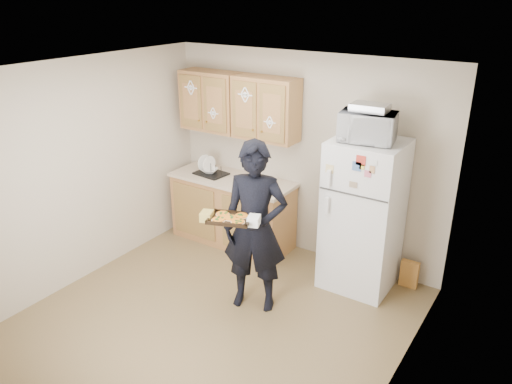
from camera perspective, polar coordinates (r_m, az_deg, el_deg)
floor at (r=5.32m, az=-4.51°, el=-14.15°), size 3.60×3.60×0.00m
ceiling at (r=4.33m, az=-5.53°, el=13.50°), size 3.60×3.60×0.00m
wall_back at (r=6.11m, az=5.46°, el=4.01°), size 3.60×0.04×2.50m
wall_front at (r=3.63m, az=-23.02°, el=-11.38°), size 3.60×0.04×2.50m
wall_left at (r=5.90m, az=-18.91°, el=2.22°), size 0.04×3.60×2.50m
wall_right at (r=3.95m, az=16.32°, el=-7.55°), size 0.04×3.60×2.50m
refrigerator at (r=5.58m, az=12.14°, el=-2.65°), size 0.75×0.70×1.70m
base_cabinet at (r=6.57m, az=-2.68°, el=-2.24°), size 1.60×0.60×0.86m
countertop at (r=6.40m, az=-2.75°, el=1.43°), size 1.64×0.64×0.04m
upper_cab_left at (r=6.47m, az=-5.12°, el=10.33°), size 0.80×0.33×0.75m
upper_cab_right at (r=6.00m, az=1.14°, el=9.49°), size 0.80×0.33×0.75m
cereal_box at (r=5.97m, az=17.11°, el=-8.94°), size 0.20×0.07×0.32m
person at (r=5.06m, az=-0.10°, el=-4.12°), size 0.77×0.64×1.81m
baking_tray at (r=4.82m, az=-2.98°, el=-3.13°), size 0.49×0.42×0.04m
pizza_front_left at (r=4.78m, az=-4.31°, el=-3.18°), size 0.14×0.14×0.02m
pizza_front_right at (r=4.73m, az=-2.09°, el=-3.41°), size 0.14×0.14×0.02m
pizza_back_left at (r=4.90m, az=-3.85°, el=-2.51°), size 0.14×0.14×0.02m
pizza_back_right at (r=4.85m, az=-1.68°, el=-2.73°), size 0.14×0.14×0.02m
pizza_center at (r=4.82m, az=-2.98°, el=-2.95°), size 0.14×0.14×0.02m
microwave at (r=5.20m, az=12.62°, el=7.27°), size 0.61×0.47×0.31m
foil_pan at (r=5.19m, az=12.88°, el=9.39°), size 0.38×0.28×0.08m
dish_rack at (r=6.52m, az=-5.17°, el=2.71°), size 0.43×0.34×0.16m
bowl at (r=6.54m, az=-5.30°, el=2.44°), size 0.26×0.26×0.05m
soap_bottle at (r=6.01m, az=1.11°, el=1.12°), size 0.08×0.08×0.17m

